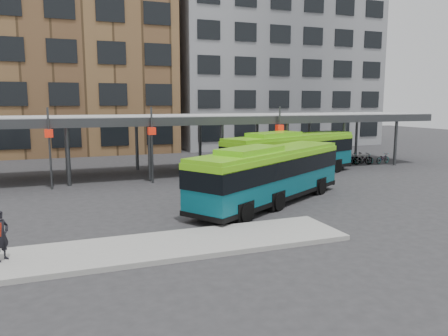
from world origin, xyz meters
TOP-DOWN VIEW (x-y plane):
  - ground at (0.00, 0.00)m, footprint 120.00×120.00m
  - boarding_island at (-5.50, -3.00)m, footprint 14.00×3.00m
  - canopy at (-0.06, 12.87)m, footprint 40.00×6.53m
  - building_brick at (-10.00, 32.00)m, footprint 26.00×14.00m
  - building_grey at (16.00, 32.00)m, footprint 24.00×14.00m
  - bus_front at (1.37, 1.92)m, footprint 10.47×7.74m
  - bus_rear at (6.43, 8.71)m, footprint 11.46×6.46m
  - pedestrian at (-10.32, -2.80)m, footprint 0.67×0.70m
  - bike_rack at (13.57, 11.86)m, footprint 7.69×1.51m

SIDE VIEW (x-z plane):
  - ground at x=0.00m, z-range 0.00..0.00m
  - boarding_island at x=-5.50m, z-range 0.00..0.18m
  - bike_rack at x=13.57m, z-range -0.05..0.97m
  - pedestrian at x=-10.32m, z-range 0.19..1.81m
  - bus_front at x=1.37m, z-range 0.06..3.07m
  - bus_rear at x=6.43m, z-range 0.06..3.20m
  - canopy at x=-0.06m, z-range 1.51..6.31m
  - building_grey at x=16.00m, z-range 0.00..20.00m
  - building_brick at x=-10.00m, z-range 0.00..22.00m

